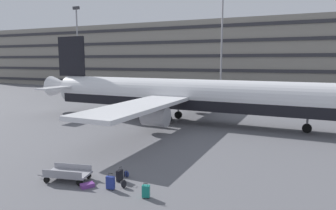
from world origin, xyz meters
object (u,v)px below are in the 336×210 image
Objects in this scene: suitcase_orange at (110,183)px; suitcase_upright at (146,191)px; airliner at (181,96)px; suitcase_navy at (87,185)px; suitcase_red at (120,175)px; baggage_cart at (68,174)px; backpack_teal at (127,174)px; backpack_scuffed at (124,184)px.

suitcase_orange is 2.27m from suitcase_upright.
suitcase_upright is (2.26, -0.13, -0.04)m from suitcase_orange.
airliner is 19.74m from suitcase_navy.
airliner is 20.22m from suitcase_upright.
suitcase_red is 3.10m from baggage_cart.
suitcase_orange is (3.10, -19.18, -2.65)m from airliner.
suitcase_upright is 3.13m from backpack_teal.
backpack_scuffed is (1.93, 0.73, 0.11)m from suitcase_navy.
suitcase_navy is (1.73, -19.44, -2.93)m from airliner.
suitcase_navy is at bearing -169.23° from suitcase_orange.
airliner reaches higher than suitcase_upright.
suitcase_upright is (3.63, 0.13, 0.25)m from suitcase_navy.
airliner is at bearing 99.19° from suitcase_orange.
suitcase_navy is at bearing -129.19° from suitcase_red.
suitcase_red is 0.71m from backpack_teal.
airliner is 17.77m from backpack_teal.
suitcase_orange is 0.28× the size of baggage_cart.
suitcase_orange reaches higher than suitcase_upright.
suitcase_red is at bearing -95.01° from backpack_teal.
suitcase_navy is 1.85× the size of backpack_teal.
suitcase_red is at bearing 134.75° from backpack_scuffed.
suitcase_upright is 1.60× the size of backpack_scuffed.
backpack_teal is at bearing 139.51° from suitcase_upright.
suitcase_navy is (-1.37, -0.26, -0.29)m from suitcase_orange.
airliner is at bearing 90.17° from baggage_cart.
airliner is 19.29m from baggage_cart.
suitcase_upright reaches higher than baggage_cart.
suitcase_orange is 3.05m from baggage_cart.
suitcase_navy is at bearing -84.90° from airliner.
backpack_teal is at bearing 115.26° from backpack_scuffed.
suitcase_upright reaches higher than backpack_teal.
airliner reaches higher than suitcase_red.
suitcase_red reaches higher than baggage_cart.
baggage_cart is (-3.05, 0.07, 0.03)m from suitcase_orange.
suitcase_navy is 0.98× the size of suitcase_red.
suitcase_red reaches higher than backpack_teal.
backpack_scuffed is at bearing 20.68° from suitcase_navy.
suitcase_red is (-0.17, 1.21, -0.04)m from suitcase_orange.
backpack_teal is at bearing 31.90° from baggage_cart.
suitcase_navy is 2.07m from backpack_scuffed.
suitcase_orange is at bearing 176.72° from suitcase_upright.
suitcase_upright is at bearing -28.82° from suitcase_red.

